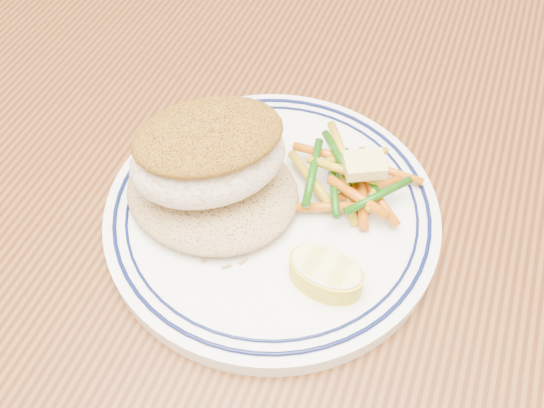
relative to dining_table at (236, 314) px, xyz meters
The scene contains 7 objects.
dining_table is the anchor object (origin of this frame).
plate 0.12m from the dining_table, 66.07° to the left, with size 0.26×0.26×0.02m.
rice_pilaf 0.13m from the dining_table, 129.36° to the left, with size 0.13×0.12×0.03m, color #A18050.
fish_fillet 0.17m from the dining_table, 128.19° to the left, with size 0.14×0.14×0.06m.
vegetable_pile 0.16m from the dining_table, 49.01° to the left, with size 0.11×0.09×0.03m.
butter_pat 0.18m from the dining_table, 45.97° to the left, with size 0.03×0.02×0.01m, color #F2D776.
lemon_wedge 0.15m from the dining_table, ahead, with size 0.06×0.06×0.02m.
Camera 1 is at (0.12, -0.22, 1.13)m, focal length 40.00 mm.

